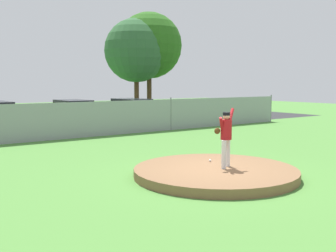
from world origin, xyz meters
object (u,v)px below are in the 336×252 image
Objects in this scene: pitcher_youth at (226,133)px; parked_car_navy at (73,114)px; parked_car_white at (132,112)px; traffic_cone_orange at (137,115)px; baseball at (210,161)px.

parked_car_navy is (1.66, 15.02, -0.46)m from pitcher_youth.
parked_car_white is 1.01× the size of parked_car_navy.
traffic_cone_orange is (6.02, 2.43, -0.53)m from parked_car_navy.
pitcher_youth is 15.11m from parked_car_navy.
pitcher_youth reaches higher than baseball.
pitcher_youth reaches higher than parked_car_navy.
traffic_cone_orange is at bearing 53.50° from parked_car_white.
traffic_cone_orange is (7.68, 17.44, -0.99)m from pitcher_youth.
pitcher_youth reaches higher than parked_car_white.
pitcher_youth is 0.37× the size of parked_car_navy.
traffic_cone_orange is (7.46, 16.54, -0.03)m from baseball.
baseball is (0.22, 0.90, -0.96)m from pitcher_youth.
parked_car_white reaches higher than parked_car_navy.
pitcher_youth is 0.36× the size of parked_car_white.
baseball is at bearing -111.25° from parked_car_white.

